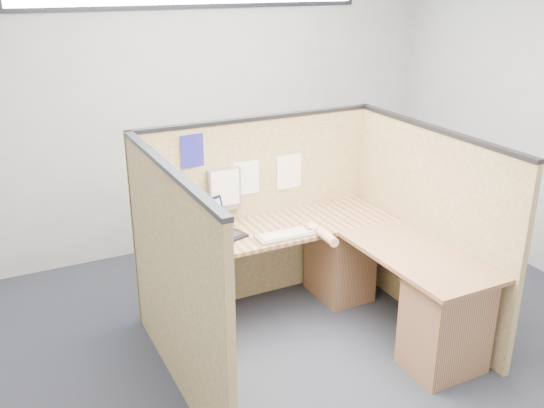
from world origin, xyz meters
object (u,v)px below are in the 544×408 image
l_desk (321,282)px  mouse (312,229)px  keyboard (288,235)px  laptop (216,227)px

l_desk → mouse: (0.02, 0.19, 0.36)m
l_desk → keyboard: (-0.18, 0.19, 0.35)m
laptop → keyboard: bearing=-48.1°
laptop → keyboard: 0.54m
l_desk → keyboard: bearing=134.0°
l_desk → mouse: mouse is taller
laptop → keyboard: (0.46, -0.27, -0.05)m
keyboard → mouse: 0.20m
keyboard → mouse: bearing=0.8°
mouse → l_desk: bearing=-94.7°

